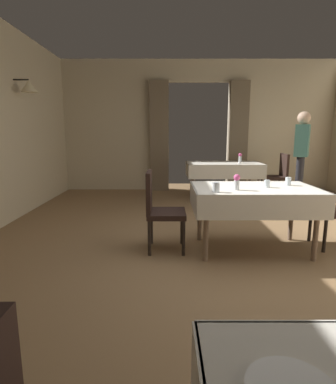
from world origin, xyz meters
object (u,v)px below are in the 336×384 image
dining_table_far (223,167)px  person_waiter_by_doorway (301,152)px  flower_vase_far (239,158)px  plate_far_b (197,161)px  chair_far_right (277,174)px  glass_mid_c (266,184)px  dining_table_mid (253,195)px  flower_vase_mid (236,181)px  glass_mid_d (215,187)px  glass_mid_b (288,181)px  chair_mid_left (159,207)px

dining_table_far → person_waiter_by_doorway: person_waiter_by_doorway is taller
flower_vase_far → plate_far_b: flower_vase_far is taller
chair_far_right → person_waiter_by_doorway: 1.10m
flower_vase_far → glass_mid_c: bearing=-96.7°
dining_table_mid → dining_table_far: size_ratio=0.92×
glass_mid_c → person_waiter_by_doorway: bearing=58.9°
flower_vase_mid → plate_far_b: flower_vase_mid is taller
flower_vase_mid → chair_far_right: bearing=63.6°
glass_mid_d → chair_far_right: bearing=61.2°
glass_mid_c → person_waiter_by_doorway: size_ratio=0.05×
dining_table_far → glass_mid_c: glass_mid_c is taller
plate_far_b → glass_mid_b: bearing=-75.3°
dining_table_mid → glass_mid_c: 0.19m
flower_vase_mid → glass_mid_c: (0.38, 0.16, -0.05)m
flower_vase_mid → person_waiter_by_doorway: bearing=53.7°
dining_table_mid → glass_mid_d: (-0.49, -0.30, 0.15)m
flower_vase_far → plate_far_b: 0.91m
flower_vase_mid → person_waiter_by_doorway: 2.71m
glass_mid_b → dining_table_mid: bearing=-164.3°
flower_vase_mid → glass_mid_d: (-0.24, -0.12, -0.04)m
dining_table_far → dining_table_mid: bearing=-93.3°
chair_mid_left → flower_vase_mid: (0.84, -0.19, 0.33)m
glass_mid_c → flower_vase_far: flower_vase_far is taller
dining_table_mid → flower_vase_mid: (-0.25, -0.18, 0.19)m
chair_far_right → flower_vase_far: bearing=-167.7°
glass_mid_b → flower_vase_far: 2.66m
dining_table_mid → chair_far_right: bearing=66.1°
chair_mid_left → glass_mid_b: 1.55m
plate_far_b → person_waiter_by_doorway: 2.08m
flower_vase_mid → glass_mid_d: bearing=-153.1°
glass_mid_b → plate_far_b: bearing=104.7°
chair_far_right → flower_vase_far: (-0.85, -0.19, 0.35)m
plate_far_b → dining_table_mid: bearing=-83.4°
glass_mid_d → flower_vase_mid: bearing=26.9°
glass_mid_b → flower_vase_mid: bearing=-155.9°
dining_table_far → plate_far_b: (-0.53, 0.20, 0.10)m
dining_table_far → plate_far_b: plate_far_b is taller
dining_table_mid → flower_vase_far: flower_vase_far is taller
flower_vase_mid → dining_table_far: bearing=82.4°
dining_table_mid → flower_vase_mid: bearing=-143.6°
glass_mid_c → plate_far_b: bearing=99.0°
chair_far_right → flower_vase_mid: 3.53m
flower_vase_far → person_waiter_by_doorway: person_waiter_by_doorway is taller
dining_table_far → chair_far_right: 1.15m
glass_mid_d → person_waiter_by_doorway: bearing=51.3°
dining_table_far → chair_mid_left: chair_mid_left is taller
dining_table_far → flower_vase_mid: size_ratio=8.83×
chair_mid_left → person_waiter_by_doorway: size_ratio=0.54×
chair_far_right → plate_far_b: (-1.68, 0.17, 0.24)m
glass_mid_d → dining_table_mid: bearing=31.9°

